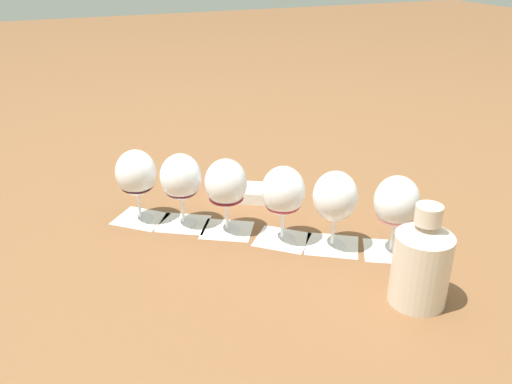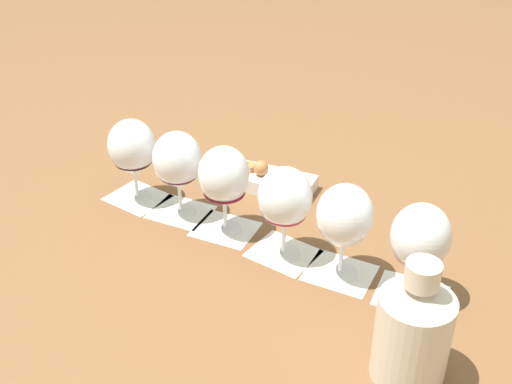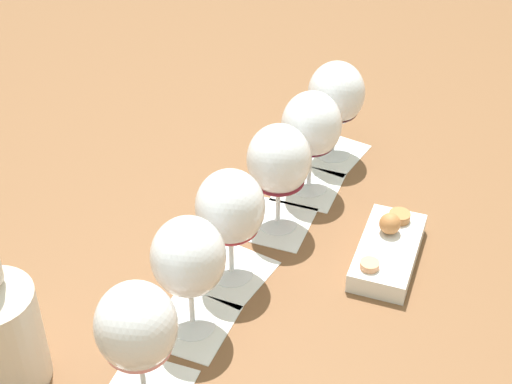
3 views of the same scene
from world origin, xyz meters
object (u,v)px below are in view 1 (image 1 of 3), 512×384
wine_glass_0 (397,204)px  wine_glass_1 (335,199)px  wine_glass_2 (283,194)px  snack_dish (248,192)px  wine_glass_4 (181,180)px  wine_glass_3 (226,185)px  wine_glass_5 (136,176)px  ceramic_vase (422,261)px

wine_glass_0 → wine_glass_1: size_ratio=1.00×
wine_glass_2 → snack_dish: wine_glass_2 is taller
wine_glass_0 → wine_glass_4: size_ratio=1.00×
wine_glass_4 → wine_glass_1: bearing=-129.0°
wine_glass_2 → wine_glass_3: same height
wine_glass_5 → snack_dish: bearing=-88.1°
wine_glass_3 → wine_glass_5: bearing=52.7°
wine_glass_0 → snack_dish: 0.42m
wine_glass_4 → snack_dish: wine_glass_4 is taller
wine_glass_1 → snack_dish: 0.32m
wine_glass_1 → ceramic_vase: bearing=-168.9°
wine_glass_3 → ceramic_vase: bearing=-148.6°
wine_glass_4 → snack_dish: 0.22m
wine_glass_0 → ceramic_vase: 0.17m
ceramic_vase → snack_dish: ceramic_vase is taller
wine_glass_0 → wine_glass_2: same height
wine_glass_4 → wine_glass_2: bearing=-130.2°
wine_glass_1 → wine_glass_2: 0.11m
wine_glass_5 → wine_glass_3: bearing=-127.3°
ceramic_vase → snack_dish: bearing=13.6°
wine_glass_3 → wine_glass_4: (0.07, 0.08, -0.00)m
wine_glass_0 → wine_glass_5: bearing=52.9°
wine_glass_0 → wine_glass_1: 0.12m
wine_glass_4 → ceramic_vase: ceramic_vase is taller
wine_glass_1 → snack_dish: size_ratio=0.92×
wine_glass_2 → snack_dish: size_ratio=0.92×
wine_glass_4 → ceramic_vase: (-0.45, -0.32, -0.03)m
wine_glass_1 → snack_dish: bearing=15.6°
wine_glass_4 → ceramic_vase: 0.55m
wine_glass_2 → ceramic_vase: 0.33m
wine_glass_5 → ceramic_vase: ceramic_vase is taller
wine_glass_1 → wine_glass_5: bearing=51.9°
wine_glass_5 → wine_glass_2: bearing=-128.7°
wine_glass_0 → wine_glass_1: bearing=56.4°
ceramic_vase → snack_dish: size_ratio=1.04×
wine_glass_5 → snack_dish: 0.29m
wine_glass_4 → wine_glass_5: same height
wine_glass_2 → snack_dish: bearing=-2.0°
wine_glass_1 → wine_glass_5: 0.46m
ceramic_vase → wine_glass_4: bearing=35.1°
wine_glass_1 → ceramic_vase: size_ratio=0.88×
wine_glass_4 → wine_glass_5: size_ratio=1.00×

